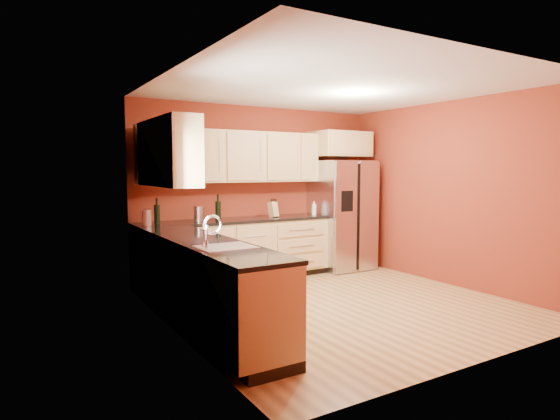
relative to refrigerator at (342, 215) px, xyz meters
name	(u,v)px	position (x,y,z in m)	size (l,w,h in m)	color
floor	(337,304)	(-1.35, -1.62, -0.89)	(4.00, 4.00, 0.00)	olive
ceiling	(339,87)	(-1.35, -1.62, 1.71)	(4.00, 4.00, 0.00)	silver
wall_back	(259,191)	(-1.35, 0.38, 0.41)	(4.00, 0.04, 2.60)	maroon
wall_front	(487,211)	(-1.35, -3.62, 0.41)	(4.00, 0.04, 2.60)	maroon
wall_left	(175,204)	(-3.35, -1.62, 0.41)	(0.04, 4.00, 2.60)	maroon
wall_right	(450,193)	(0.65, -1.62, 0.41)	(0.04, 4.00, 2.60)	maroon
base_cabinets_back	(235,252)	(-1.90, 0.07, -0.45)	(2.90, 0.60, 0.88)	tan
base_cabinets_left	(205,287)	(-3.05, -1.62, -0.45)	(0.60, 2.80, 0.88)	tan
countertop_back	(235,220)	(-1.90, 0.06, 0.01)	(2.90, 0.62, 0.04)	black
countertop_left	(206,242)	(-3.04, -1.62, 0.01)	(0.62, 2.80, 0.04)	black
upper_cabinets_back	(249,157)	(-1.60, 0.21, 0.94)	(2.30, 0.33, 0.75)	tan
upper_cabinets_left	(168,153)	(-3.19, -0.90, 0.94)	(0.33, 1.35, 0.75)	tan
corner_upper_cabinet	(158,155)	(-3.02, 0.04, 0.94)	(0.62, 0.33, 0.75)	tan
over_fridge_cabinet	(340,144)	(0.00, 0.07, 1.16)	(0.92, 0.60, 0.40)	tan
refrigerator	(342,215)	(0.00, 0.00, 0.00)	(0.90, 0.75, 1.78)	#B6B6BB
window	(195,180)	(-3.33, -2.12, 0.66)	(0.03, 0.90, 1.00)	white
sink_faucet	(226,231)	(-3.04, -2.12, 0.18)	(0.50, 0.42, 0.30)	silver
canister_left	(198,214)	(-2.47, 0.05, 0.13)	(0.13, 0.13, 0.21)	#B6B6BB
canister_right	(147,217)	(-3.20, -0.01, 0.13)	(0.12, 0.12, 0.20)	#B6B6BB
wine_bottle_a	(157,211)	(-3.03, 0.12, 0.20)	(0.08, 0.08, 0.34)	black
wine_bottle_b	(218,207)	(-2.15, 0.12, 0.21)	(0.08, 0.08, 0.36)	black
knife_block	(273,209)	(-1.27, 0.06, 0.14)	(0.11, 0.10, 0.23)	tan
soap_dispenser	(314,208)	(-0.55, 0.01, 0.14)	(0.07, 0.07, 0.21)	white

